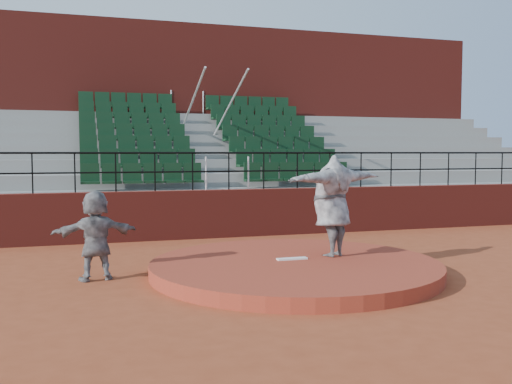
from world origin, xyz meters
TOP-DOWN VIEW (x-y plane):
  - ground at (0.00, 0.00)m, footprint 90.00×90.00m
  - pitchers_mound at (0.00, 0.00)m, footprint 5.50×5.50m
  - pitching_rubber at (0.00, 0.15)m, footprint 0.60×0.15m
  - boundary_wall at (0.00, 5.00)m, footprint 24.00×0.30m
  - wall_railing at (0.00, 5.00)m, footprint 24.04×0.05m
  - seating_deck at (0.00, 8.65)m, footprint 24.00×5.97m
  - press_box_facade at (0.00, 12.60)m, footprint 24.00×3.00m
  - pitcher at (0.90, 0.27)m, footprint 2.55×1.55m
  - fielder at (-3.63, 0.58)m, footprint 1.57×0.67m

SIDE VIEW (x-z plane):
  - ground at x=0.00m, z-range 0.00..0.00m
  - pitchers_mound at x=0.00m, z-range 0.00..0.25m
  - pitching_rubber at x=0.00m, z-range 0.25..0.28m
  - boundary_wall at x=0.00m, z-range 0.00..1.30m
  - fielder at x=-3.63m, z-range 0.00..1.64m
  - pitcher at x=0.90m, z-range 0.25..2.27m
  - seating_deck at x=0.00m, z-range -0.87..3.76m
  - wall_railing at x=0.00m, z-range 1.52..2.54m
  - press_box_facade at x=0.00m, z-range 0.00..7.10m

